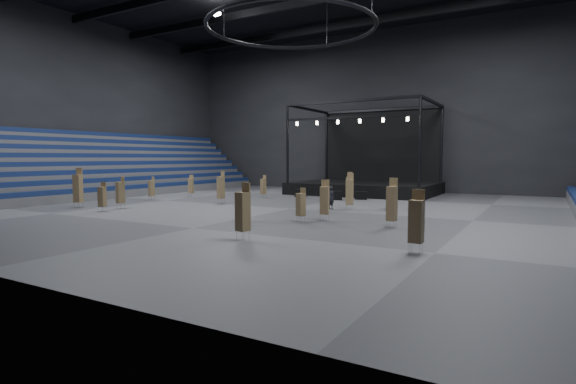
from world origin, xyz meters
The scene contains 27 objects.
floor centered at (0.00, 0.00, 0.00)m, with size 50.00×50.00×0.00m, color #4B4B4D.
wall_back centered at (0.00, 21.00, 9.00)m, with size 50.00×0.20×18.00m, color black.
wall_left centered at (-25.00, 0.00, 9.00)m, with size 0.20×42.00×18.00m, color black.
bleachers_left centered at (-22.94, 0.00, 1.73)m, with size 7.20×40.00×6.40m.
stage centered at (0.00, 16.24, 1.45)m, with size 14.00×10.00×9.20m.
truss_ring centered at (0.00, 0.00, 13.00)m, with size 12.30×12.30×5.15m.
flight_case_left centered at (-4.15, 9.16, 0.37)m, with size 1.10×0.55×0.73m, color black.
flight_case_mid centered at (0.04, 7.92, 0.40)m, with size 1.19×0.60×0.79m, color black.
flight_case_right centered at (1.86, 9.43, 0.36)m, with size 1.07×0.54×0.72m, color black.
chair_stack_0 centered at (-6.63, 6.47, 1.10)m, with size 0.50×0.50×2.12m.
chair_stack_1 centered at (-10.42, -8.12, 1.07)m, with size 0.52×0.52×2.05m.
chair_stack_2 centered at (-10.78, -6.29, 1.24)m, with size 0.61×0.61×2.35m.
chair_stack_3 centered at (-13.11, 3.79, 1.10)m, with size 0.56×0.56×2.11m.
chair_stack_4 centered at (4.31, -11.99, 1.36)m, with size 0.61×0.61×2.62m.
chair_stack_5 centered at (3.85, -5.59, 1.05)m, with size 0.54×0.54×1.99m.
chair_stack_6 centered at (4.06, 1.34, 1.34)m, with size 0.53×0.53×2.65m.
chair_stack_7 centered at (9.12, -5.18, 1.36)m, with size 0.51×0.51×2.68m.
chair_stack_8 centered at (-6.90, 0.52, 1.35)m, with size 0.60×0.60×2.64m.
chair_stack_9 centered at (-14.00, -0.29, 1.09)m, with size 0.52×0.52×2.08m.
chair_stack_10 centered at (-14.00, -7.45, 1.51)m, with size 0.66×0.66×2.99m.
chair_stack_11 centered at (1.29, 8.01, 1.27)m, with size 0.46×0.46×2.50m.
chair_stack_12 centered at (4.90, -4.59, 1.27)m, with size 0.60×0.60×2.45m.
chair_stack_13 centered at (0.69, -6.82, 1.12)m, with size 0.53×0.53×2.10m.
chair_stack_14 centered at (6.52, 3.76, 1.09)m, with size 0.49×0.49×2.08m.
chair_stack_15 centered at (11.86, -10.93, 1.31)m, with size 0.52×0.52×2.51m.
man_center centered at (2.68, 1.19, 0.85)m, with size 0.62×0.41×1.70m, color black.
crew_member centered at (6.67, 2.67, 0.92)m, with size 0.89×0.69×1.83m, color black.
Camera 1 is at (16.19, -28.46, 3.75)m, focal length 28.00 mm.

